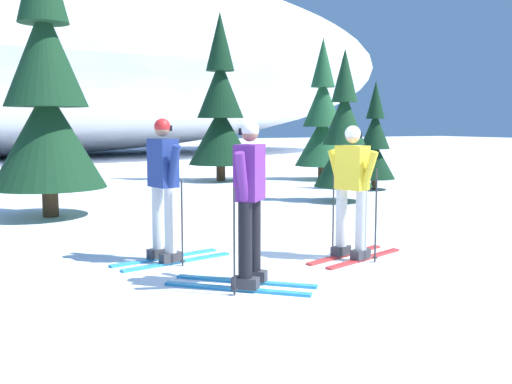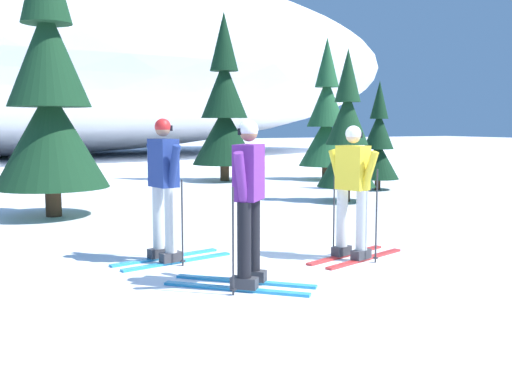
% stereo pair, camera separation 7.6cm
% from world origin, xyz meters
% --- Properties ---
extents(ground_plane, '(120.00, 120.00, 0.00)m').
position_xyz_m(ground_plane, '(0.00, 0.00, 0.00)').
color(ground_plane, white).
extents(skier_purple_jacket, '(1.48, 1.44, 1.82)m').
position_xyz_m(skier_purple_jacket, '(-0.67, -0.22, 0.96)').
color(skier_purple_jacket, '#2893CC').
rests_on(skier_purple_jacket, ground).
extents(skier_yellow_jacket, '(1.62, 0.90, 1.75)m').
position_xyz_m(skier_yellow_jacket, '(1.14, 0.41, 0.92)').
color(skier_yellow_jacket, red).
rests_on(skier_yellow_jacket, ground).
extents(skier_navy_jacket, '(1.63, 0.78, 1.84)m').
position_xyz_m(skier_navy_jacket, '(-1.11, 1.35, 0.97)').
color(skier_navy_jacket, '#2893CC').
rests_on(skier_navy_jacket, ground).
extents(pine_tree_far_left, '(2.14, 2.14, 5.55)m').
position_xyz_m(pine_tree_far_left, '(-1.86, 5.98, 2.32)').
color(pine_tree_far_left, '#47301E').
rests_on(pine_tree_far_left, ground).
extents(pine_tree_center_left, '(2.00, 2.00, 5.18)m').
position_xyz_m(pine_tree_center_left, '(3.96, 11.16, 2.17)').
color(pine_tree_center_left, '#47301E').
rests_on(pine_tree_center_left, ground).
extents(pine_tree_center, '(1.34, 1.34, 3.46)m').
position_xyz_m(pine_tree_center, '(4.46, 5.31, 1.45)').
color(pine_tree_center, '#47301E').
rests_on(pine_tree_center, ground).
extents(pine_tree_center_right, '(1.13, 1.13, 2.92)m').
position_xyz_m(pine_tree_center_right, '(6.68, 7.02, 1.22)').
color(pine_tree_center_right, '#47301E').
rests_on(pine_tree_center_right, ground).
extents(pine_tree_far_right, '(1.72, 1.72, 4.47)m').
position_xyz_m(pine_tree_far_right, '(7.01, 10.10, 1.87)').
color(pine_tree_far_right, '#47301E').
rests_on(pine_tree_far_right, ground).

